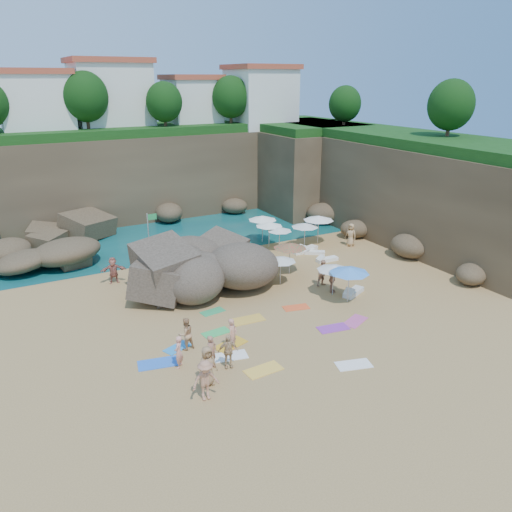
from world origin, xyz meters
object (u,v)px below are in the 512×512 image
parasol_2 (269,224)px  person_stand_6 (179,352)px  flag_pole (150,231)px  parasol_0 (237,243)px  parasol_1 (262,218)px  lounger_0 (304,251)px  person_stand_0 (232,334)px  person_stand_3 (332,279)px  person_stand_5 (113,270)px  person_stand_2 (161,255)px  person_stand_1 (186,334)px  rock_outcrop (201,284)px  person_stand_4 (351,235)px

parasol_2 → person_stand_6: (-12.95, -13.73, -1.10)m
flag_pole → parasol_0: 6.55m
parasol_1 → person_stand_6: size_ratio=1.45×
parasol_0 → lounger_0: (5.94, -0.05, -1.62)m
person_stand_0 → person_stand_3: person_stand_3 is taller
parasol_0 → lounger_0: size_ratio=1.12×
parasol_0 → person_stand_6: (-8.67, -11.08, -0.93)m
person_stand_5 → parasol_1: bearing=22.9°
parasol_0 → person_stand_2: 5.75m
parasol_0 → parasol_2: size_ratio=0.91×
flag_pole → person_stand_1: flag_pole is taller
parasol_1 → person_stand_2: 9.59m
rock_outcrop → person_stand_2: size_ratio=5.36×
parasol_1 → person_stand_2: size_ratio=1.54×
flag_pole → person_stand_0: 14.62m
person_stand_2 → person_stand_6: 14.35m
person_stand_6 → person_stand_4: bearing=159.3°
parasol_1 → person_stand_3: size_ratio=1.33×
lounger_0 → person_stand_1: size_ratio=1.04×
parasol_2 → person_stand_2: size_ratio=1.43×
person_stand_1 → person_stand_6: (-0.93, -1.45, -0.04)m
person_stand_2 → person_stand_3: 13.02m
lounger_0 → person_stand_5: 14.86m
flag_pole → person_stand_5: bearing=-142.8°
flag_pole → person_stand_1: size_ratio=2.20×
lounger_0 → person_stand_2: bearing=166.2°
flag_pole → parasol_2: (9.65, -1.04, -0.52)m
rock_outcrop → parasol_2: parasol_2 is taller
flag_pole → person_stand_2: flag_pole is taller
lounger_0 → rock_outcrop: bearing=-167.6°
parasol_1 → person_stand_3: (-1.24, -11.46, -1.18)m
parasol_2 → person_stand_0: 16.81m
parasol_0 → person_stand_0: size_ratio=1.16×
flag_pole → parasol_0: bearing=-34.5°
person_stand_4 → lounger_0: bearing=-121.3°
parasol_1 → person_stand_4: (5.84, -4.54, -1.12)m
flag_pole → parasol_0: flag_pole is taller
flag_pole → person_stand_1: (-2.38, -13.32, -1.58)m
flag_pole → lounger_0: size_ratio=2.12×
person_stand_5 → person_stand_6: (0.19, -12.12, -0.09)m
person_stand_6 → parasol_2: bearing=176.7°
parasol_2 → person_stand_6: parasol_2 is taller
rock_outcrop → parasol_2: (8.04, 4.69, 1.93)m
parasol_0 → person_stand_2: size_ratio=1.30×
person_stand_2 → person_stand_0: bearing=98.9°
person_stand_3 → person_stand_5: 14.72m
parasol_0 → person_stand_4: person_stand_4 is taller
rock_outcrop → parasol_0: bearing=28.5°
lounger_0 → person_stand_6: size_ratio=1.09×
lounger_0 → person_stand_4: size_ratio=0.94×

